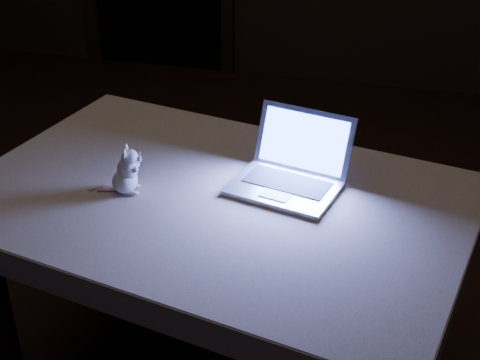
% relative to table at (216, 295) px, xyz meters
% --- Properties ---
extents(floor, '(5.00, 5.00, 0.00)m').
position_rel_table_xyz_m(floor, '(-0.11, 0.27, -0.36)').
color(floor, black).
rests_on(floor, ground).
extents(table, '(1.47, 1.10, 0.71)m').
position_rel_table_xyz_m(table, '(0.00, 0.00, 0.00)').
color(table, black).
rests_on(table, floor).
extents(tablecloth, '(1.62, 1.30, 0.08)m').
position_rel_table_xyz_m(tablecloth, '(-0.08, 0.02, 0.32)').
color(tablecloth, beige).
rests_on(tablecloth, table).
extents(laptop, '(0.35, 0.32, 0.20)m').
position_rel_table_xyz_m(laptop, '(0.19, 0.07, 0.46)').
color(laptop, '#B1B1B5').
rests_on(laptop, tablecloth).
extents(plush_mouse, '(0.12, 0.12, 0.14)m').
position_rel_table_xyz_m(plush_mouse, '(-0.25, -0.05, 0.43)').
color(plush_mouse, silver).
rests_on(plush_mouse, tablecloth).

